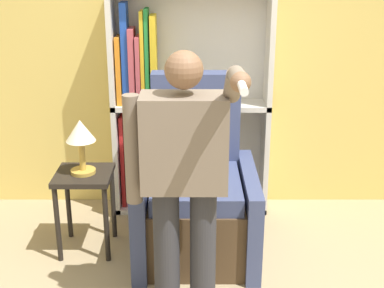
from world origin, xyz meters
TOP-DOWN VIEW (x-y plane):
  - wall_back at (0.00, 2.03)m, footprint 8.00×0.06m
  - bookcase at (-0.31, 1.87)m, footprint 1.24×0.28m
  - armchair at (-0.11, 1.21)m, footprint 0.84×0.89m
  - person_standing at (-0.18, 0.44)m, footprint 0.61×0.78m
  - side_table at (-0.89, 1.20)m, footprint 0.39×0.39m
  - table_lamp at (-0.89, 1.20)m, footprint 0.20×0.20m

SIDE VIEW (x-z plane):
  - armchair at x=-0.11m, z-range -0.24..1.00m
  - side_table at x=-0.89m, z-range 0.18..0.77m
  - bookcase at x=-0.31m, z-range -0.06..1.74m
  - table_lamp at x=-0.89m, z-range 0.67..1.06m
  - person_standing at x=-0.18m, z-range 0.12..1.70m
  - wall_back at x=0.00m, z-range 0.00..2.80m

